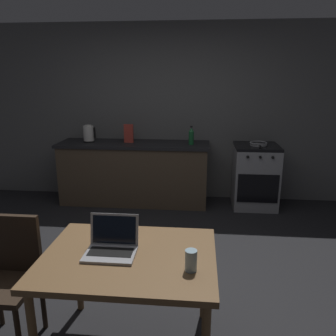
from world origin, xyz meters
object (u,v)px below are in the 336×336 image
at_px(bottle, 191,136).
at_px(cereal_box, 129,133).
at_px(electric_kettle, 89,134).
at_px(laptop, 111,246).
at_px(drinking_glass, 191,260).
at_px(chair, 9,272).
at_px(dining_table, 129,265).
at_px(frying_pan, 259,144).
at_px(stove_oven, 255,176).

relative_size(bottle, cereal_box, 1.00).
distance_m(electric_kettle, cereal_box, 0.58).
bearing_deg(laptop, drinking_glass, -27.69).
relative_size(chair, laptop, 2.79).
height_order(drinking_glass, cereal_box, cereal_box).
distance_m(dining_table, cereal_box, 2.90).
height_order(dining_table, bottle, bottle).
xyz_separation_m(bottle, cereal_box, (-0.90, 0.07, 0.01)).
height_order(electric_kettle, frying_pan, electric_kettle).
relative_size(stove_oven, cereal_box, 3.42).
relative_size(chair, drinking_glass, 6.92).
bearing_deg(chair, bottle, 74.99).
xyz_separation_m(electric_kettle, frying_pan, (2.41, -0.03, -0.09)).
bearing_deg(electric_kettle, stove_oven, -0.06).
relative_size(dining_table, laptop, 3.44).
bearing_deg(stove_oven, bottle, -177.01).
height_order(stove_oven, laptop, laptop).
relative_size(frying_pan, cereal_box, 1.58).
bearing_deg(chair, drinking_glass, 0.03).
bearing_deg(frying_pan, chair, -127.48).
bearing_deg(cereal_box, chair, -95.50).
relative_size(chair, frying_pan, 2.16).
bearing_deg(dining_table, electric_kettle, 112.66).
distance_m(chair, drinking_glass, 1.29).
xyz_separation_m(chair, bottle, (1.16, 2.70, 0.50)).
xyz_separation_m(electric_kettle, bottle, (1.48, -0.05, 0.00)).
height_order(electric_kettle, bottle, bottle).
relative_size(laptop, electric_kettle, 1.28).
height_order(laptop, electric_kettle, electric_kettle).
bearing_deg(drinking_glass, electric_kettle, 118.05).
bearing_deg(laptop, dining_table, -17.95).
bearing_deg(cereal_box, drinking_glass, -71.64).
bearing_deg(drinking_glass, stove_oven, 74.26).
bearing_deg(stove_oven, frying_pan, -60.28).
bearing_deg(chair, cereal_box, 92.76).
height_order(stove_oven, drinking_glass, stove_oven).
xyz_separation_m(laptop, bottle, (0.43, 2.73, 0.25)).
height_order(laptop, bottle, bottle).
bearing_deg(laptop, electric_kettle, 100.26).
bearing_deg(drinking_glass, laptop, 162.80).
xyz_separation_m(stove_oven, cereal_box, (-1.81, 0.02, 0.58)).
distance_m(stove_oven, cereal_box, 1.90).
bearing_deg(frying_pan, bottle, -178.70).
height_order(electric_kettle, cereal_box, cereal_box).
height_order(laptop, drinking_glass, laptop).
bearing_deg(frying_pan, stove_oven, 119.72).
xyz_separation_m(dining_table, drinking_glass, (0.40, -0.14, 0.14)).
bearing_deg(laptop, bottle, 70.60).
height_order(bottle, cereal_box, cereal_box).
bearing_deg(electric_kettle, bottle, -1.94).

